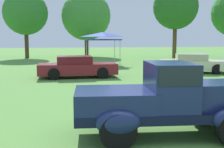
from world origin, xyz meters
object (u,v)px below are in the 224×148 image
at_px(canopy_tent_left_field, 102,36).
at_px(feature_pickup_truck, 166,99).
at_px(show_car_burgundy, 77,67).
at_px(show_car_cream, 193,63).

bearing_deg(canopy_tent_left_field, feature_pickup_truck, -92.75).
bearing_deg(show_car_burgundy, feature_pickup_truck, -81.00).
height_order(feature_pickup_truck, show_car_burgundy, feature_pickup_truck).
relative_size(feature_pickup_truck, show_car_burgundy, 0.95).
bearing_deg(feature_pickup_truck, show_car_cream, 61.61).
distance_m(feature_pickup_truck, show_car_cream, 12.50).
xyz_separation_m(feature_pickup_truck, show_car_burgundy, (-1.59, 10.04, -0.26)).
relative_size(feature_pickup_truck, show_car_cream, 0.93).
height_order(show_car_burgundy, canopy_tent_left_field, canopy_tent_left_field).
xyz_separation_m(show_car_burgundy, show_car_cream, (7.53, 0.95, -0.00)).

